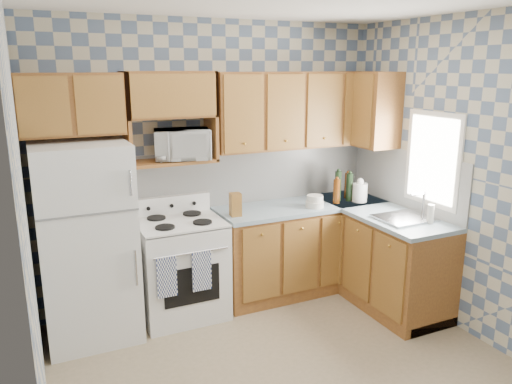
# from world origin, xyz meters

# --- Properties ---
(floor) EXTENTS (3.40, 3.40, 0.00)m
(floor) POSITION_xyz_m (0.00, 0.00, 0.00)
(floor) COLOR #7B6C50
(floor) RESTS_ON ground
(back_wall) EXTENTS (3.40, 0.02, 2.70)m
(back_wall) POSITION_xyz_m (0.00, 1.60, 1.35)
(back_wall) COLOR slate
(back_wall) RESTS_ON ground
(right_wall) EXTENTS (0.02, 3.20, 2.70)m
(right_wall) POSITION_xyz_m (1.70, 0.00, 1.35)
(right_wall) COLOR slate
(right_wall) RESTS_ON ground
(backsplash_back) EXTENTS (2.60, 0.02, 0.56)m
(backsplash_back) POSITION_xyz_m (0.40, 1.59, 1.20)
(backsplash_back) COLOR silver
(backsplash_back) RESTS_ON back_wall
(backsplash_right) EXTENTS (0.02, 1.60, 0.56)m
(backsplash_right) POSITION_xyz_m (1.69, 0.80, 1.20)
(backsplash_right) COLOR silver
(backsplash_right) RESTS_ON right_wall
(refrigerator) EXTENTS (0.75, 0.70, 1.68)m
(refrigerator) POSITION_xyz_m (-1.27, 1.25, 0.84)
(refrigerator) COLOR white
(refrigerator) RESTS_ON floor
(stove_body) EXTENTS (0.76, 0.65, 0.90)m
(stove_body) POSITION_xyz_m (-0.47, 1.28, 0.45)
(stove_body) COLOR white
(stove_body) RESTS_ON floor
(cooktop) EXTENTS (0.76, 0.65, 0.02)m
(cooktop) POSITION_xyz_m (-0.47, 1.28, 0.91)
(cooktop) COLOR silver
(cooktop) RESTS_ON stove_body
(backguard) EXTENTS (0.76, 0.08, 0.17)m
(backguard) POSITION_xyz_m (-0.47, 1.55, 1.00)
(backguard) COLOR white
(backguard) RESTS_ON cooktop
(dish_towel_left) EXTENTS (0.17, 0.02, 0.36)m
(dish_towel_left) POSITION_xyz_m (-0.69, 0.93, 0.55)
(dish_towel_left) COLOR navy
(dish_towel_left) RESTS_ON stove_body
(dish_towel_right) EXTENTS (0.17, 0.02, 0.36)m
(dish_towel_right) POSITION_xyz_m (-0.39, 0.93, 0.55)
(dish_towel_right) COLOR navy
(dish_towel_right) RESTS_ON stove_body
(base_cabinets_back) EXTENTS (1.75, 0.60, 0.88)m
(base_cabinets_back) POSITION_xyz_m (0.82, 1.30, 0.44)
(base_cabinets_back) COLOR brown
(base_cabinets_back) RESTS_ON floor
(base_cabinets_right) EXTENTS (0.60, 1.60, 0.88)m
(base_cabinets_right) POSITION_xyz_m (1.40, 0.80, 0.44)
(base_cabinets_right) COLOR brown
(base_cabinets_right) RESTS_ON floor
(countertop_back) EXTENTS (1.77, 0.63, 0.04)m
(countertop_back) POSITION_xyz_m (0.82, 1.30, 0.90)
(countertop_back) COLOR gray
(countertop_back) RESTS_ON base_cabinets_back
(countertop_right) EXTENTS (0.63, 1.60, 0.04)m
(countertop_right) POSITION_xyz_m (1.40, 0.80, 0.90)
(countertop_right) COLOR gray
(countertop_right) RESTS_ON base_cabinets_right
(upper_cabinets_back) EXTENTS (1.75, 0.33, 0.74)m
(upper_cabinets_back) POSITION_xyz_m (0.82, 1.44, 1.85)
(upper_cabinets_back) COLOR brown
(upper_cabinets_back) RESTS_ON back_wall
(upper_cabinets_fridge) EXTENTS (0.82, 0.33, 0.50)m
(upper_cabinets_fridge) POSITION_xyz_m (-1.29, 1.44, 1.97)
(upper_cabinets_fridge) COLOR brown
(upper_cabinets_fridge) RESTS_ON back_wall
(upper_cabinets_right) EXTENTS (0.33, 0.70, 0.74)m
(upper_cabinets_right) POSITION_xyz_m (1.53, 1.25, 1.85)
(upper_cabinets_right) COLOR brown
(upper_cabinets_right) RESTS_ON right_wall
(microwave_shelf) EXTENTS (0.80, 0.33, 0.03)m
(microwave_shelf) POSITION_xyz_m (-0.47, 1.44, 1.44)
(microwave_shelf) COLOR brown
(microwave_shelf) RESTS_ON back_wall
(microwave) EXTENTS (0.55, 0.43, 0.27)m
(microwave) POSITION_xyz_m (-0.37, 1.42, 1.59)
(microwave) COLOR white
(microwave) RESTS_ON microwave_shelf
(sink) EXTENTS (0.48, 0.40, 0.03)m
(sink) POSITION_xyz_m (1.40, 0.45, 0.93)
(sink) COLOR #B7B7BC
(sink) RESTS_ON countertop_right
(window) EXTENTS (0.02, 0.66, 0.86)m
(window) POSITION_xyz_m (1.69, 0.45, 1.45)
(window) COLOR silver
(window) RESTS_ON right_wall
(bottle_0) EXTENTS (0.07, 0.07, 0.31)m
(bottle_0) POSITION_xyz_m (1.22, 1.26, 1.07)
(bottle_0) COLOR black
(bottle_0) RESTS_ON countertop_back
(bottle_1) EXTENTS (0.07, 0.07, 0.29)m
(bottle_1) POSITION_xyz_m (1.32, 1.20, 1.06)
(bottle_1) COLOR black
(bottle_1) RESTS_ON countertop_back
(bottle_2) EXTENTS (0.07, 0.07, 0.27)m
(bottle_2) POSITION_xyz_m (1.37, 1.30, 1.05)
(bottle_2) COLOR #542709
(bottle_2) RESTS_ON countertop_back
(bottle_3) EXTENTS (0.07, 0.07, 0.25)m
(bottle_3) POSITION_xyz_m (1.15, 1.18, 1.04)
(bottle_3) COLOR #542709
(bottle_3) RESTS_ON countertop_back
(knife_block) EXTENTS (0.11, 0.11, 0.22)m
(knife_block) POSITION_xyz_m (0.05, 1.20, 1.03)
(knife_block) COLOR brown
(knife_block) RESTS_ON countertop_back
(electric_kettle) EXTENTS (0.15, 0.15, 0.19)m
(electric_kettle) POSITION_xyz_m (1.40, 1.12, 1.02)
(electric_kettle) COLOR white
(electric_kettle) RESTS_ON countertop_back
(food_containers) EXTENTS (0.18, 0.18, 0.12)m
(food_containers) POSITION_xyz_m (0.87, 1.14, 0.98)
(food_containers) COLOR beige
(food_containers) RESTS_ON countertop_back
(soap_bottle) EXTENTS (0.06, 0.06, 0.17)m
(soap_bottle) POSITION_xyz_m (1.52, 0.26, 1.01)
(soap_bottle) COLOR beige
(soap_bottle) RESTS_ON countertop_right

